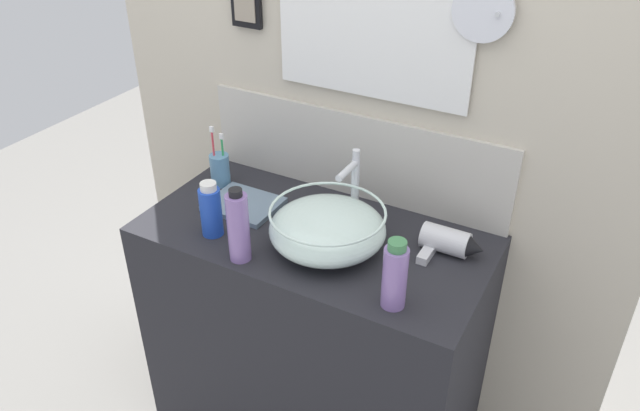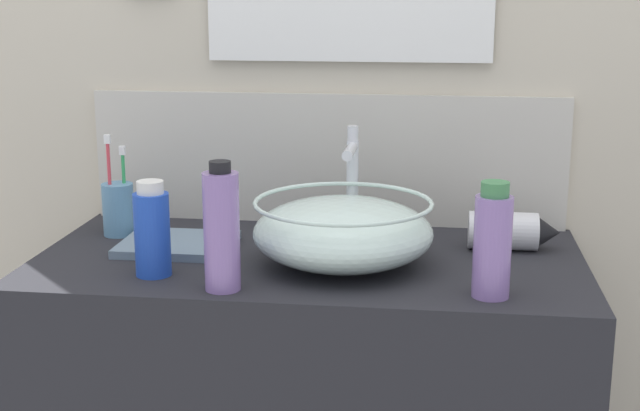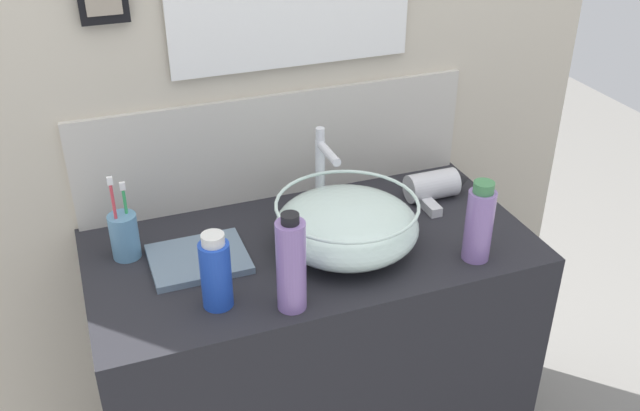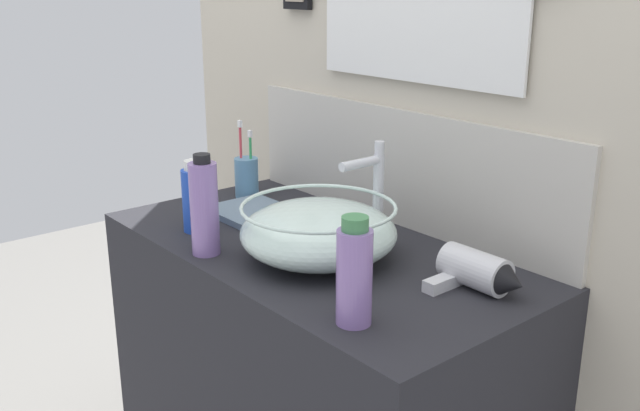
{
  "view_description": "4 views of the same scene",
  "coord_description": "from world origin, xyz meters",
  "px_view_note": "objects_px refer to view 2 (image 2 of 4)",
  "views": [
    {
      "loc": [
        0.74,
        -1.31,
        1.93
      ],
      "look_at": [
        0.02,
        0.0,
        0.99
      ],
      "focal_mm": 35.0,
      "sensor_mm": 36.0,
      "label": 1
    },
    {
      "loc": [
        0.23,
        -1.59,
        1.39
      ],
      "look_at": [
        0.02,
        0.0,
        0.99
      ],
      "focal_mm": 50.0,
      "sensor_mm": 36.0,
      "label": 2
    },
    {
      "loc": [
        -0.47,
        -1.31,
        1.81
      ],
      "look_at": [
        0.02,
        0.0,
        0.99
      ],
      "focal_mm": 40.0,
      "sensor_mm": 36.0,
      "label": 3
    },
    {
      "loc": [
        1.14,
        -0.94,
        1.46
      ],
      "look_at": [
        0.02,
        0.0,
        0.99
      ],
      "focal_mm": 40.0,
      "sensor_mm": 36.0,
      "label": 4
    }
  ],
  "objects_px": {
    "toothbrush_cup": "(118,208)",
    "spray_bottle": "(152,231)",
    "faucet": "(352,176)",
    "lotion_bottle": "(493,243)",
    "hair_drier": "(510,232)",
    "glass_bowl_sink": "(343,231)",
    "shampoo_bottle": "(222,230)",
    "hand_towel": "(178,244)"
  },
  "relations": [
    {
      "from": "faucet",
      "to": "hair_drier",
      "type": "height_order",
      "value": "faucet"
    },
    {
      "from": "spray_bottle",
      "to": "toothbrush_cup",
      "type": "bearing_deg",
      "value": 121.83
    },
    {
      "from": "faucet",
      "to": "shampoo_bottle",
      "type": "bearing_deg",
      "value": -120.27
    },
    {
      "from": "faucet",
      "to": "spray_bottle",
      "type": "distance_m",
      "value": 0.42
    },
    {
      "from": "shampoo_bottle",
      "to": "hand_towel",
      "type": "xyz_separation_m",
      "value": [
        -0.15,
        0.23,
        -0.1
      ]
    },
    {
      "from": "faucet",
      "to": "spray_bottle",
      "type": "relative_size",
      "value": 1.36
    },
    {
      "from": "glass_bowl_sink",
      "to": "lotion_bottle",
      "type": "bearing_deg",
      "value": -27.86
    },
    {
      "from": "faucet",
      "to": "lotion_bottle",
      "type": "relative_size",
      "value": 1.2
    },
    {
      "from": "hair_drier",
      "to": "hand_towel",
      "type": "relative_size",
      "value": 0.81
    },
    {
      "from": "glass_bowl_sink",
      "to": "toothbrush_cup",
      "type": "bearing_deg",
      "value": 163.15
    },
    {
      "from": "glass_bowl_sink",
      "to": "toothbrush_cup",
      "type": "xyz_separation_m",
      "value": [
        -0.48,
        0.14,
        -0.01
      ]
    },
    {
      "from": "lotion_bottle",
      "to": "shampoo_bottle",
      "type": "bearing_deg",
      "value": -176.97
    },
    {
      "from": "toothbrush_cup",
      "to": "hand_towel",
      "type": "height_order",
      "value": "toothbrush_cup"
    },
    {
      "from": "glass_bowl_sink",
      "to": "faucet",
      "type": "xyz_separation_m",
      "value": [
        0.0,
        0.16,
        0.07
      ]
    },
    {
      "from": "hair_drier",
      "to": "hand_towel",
      "type": "bearing_deg",
      "value": -173.39
    },
    {
      "from": "lotion_bottle",
      "to": "hand_towel",
      "type": "bearing_deg",
      "value": 161.13
    },
    {
      "from": "hair_drier",
      "to": "toothbrush_cup",
      "type": "bearing_deg",
      "value": 179.59
    },
    {
      "from": "faucet",
      "to": "shampoo_bottle",
      "type": "xyz_separation_m",
      "value": [
        -0.19,
        -0.32,
        -0.03
      ]
    },
    {
      "from": "glass_bowl_sink",
      "to": "faucet",
      "type": "height_order",
      "value": "faucet"
    },
    {
      "from": "glass_bowl_sink",
      "to": "hair_drier",
      "type": "relative_size",
      "value": 1.88
    },
    {
      "from": "hair_drier",
      "to": "shampoo_bottle",
      "type": "height_order",
      "value": "shampoo_bottle"
    },
    {
      "from": "shampoo_bottle",
      "to": "hand_towel",
      "type": "distance_m",
      "value": 0.28
    },
    {
      "from": "faucet",
      "to": "hand_towel",
      "type": "height_order",
      "value": "faucet"
    },
    {
      "from": "toothbrush_cup",
      "to": "lotion_bottle",
      "type": "bearing_deg",
      "value": -20.92
    },
    {
      "from": "toothbrush_cup",
      "to": "shampoo_bottle",
      "type": "distance_m",
      "value": 0.42
    },
    {
      "from": "faucet",
      "to": "hand_towel",
      "type": "xyz_separation_m",
      "value": [
        -0.33,
        -0.09,
        -0.13
      ]
    },
    {
      "from": "lotion_bottle",
      "to": "hand_towel",
      "type": "relative_size",
      "value": 0.9
    },
    {
      "from": "glass_bowl_sink",
      "to": "faucet",
      "type": "bearing_deg",
      "value": 90.0
    },
    {
      "from": "toothbrush_cup",
      "to": "hair_drier",
      "type": "bearing_deg",
      "value": -0.41
    },
    {
      "from": "lotion_bottle",
      "to": "shampoo_bottle",
      "type": "relative_size",
      "value": 0.88
    },
    {
      "from": "faucet",
      "to": "hand_towel",
      "type": "distance_m",
      "value": 0.37
    },
    {
      "from": "hand_towel",
      "to": "faucet",
      "type": "bearing_deg",
      "value": 15.68
    },
    {
      "from": "faucet",
      "to": "hair_drier",
      "type": "xyz_separation_m",
      "value": [
        0.31,
        -0.02,
        -0.1
      ]
    },
    {
      "from": "toothbrush_cup",
      "to": "spray_bottle",
      "type": "bearing_deg",
      "value": -58.17
    },
    {
      "from": "faucet",
      "to": "hand_towel",
      "type": "bearing_deg",
      "value": -164.32
    },
    {
      "from": "lotion_bottle",
      "to": "faucet",
      "type": "bearing_deg",
      "value": 131.32
    },
    {
      "from": "toothbrush_cup",
      "to": "hand_towel",
      "type": "relative_size",
      "value": 0.98
    },
    {
      "from": "glass_bowl_sink",
      "to": "spray_bottle",
      "type": "distance_m",
      "value": 0.34
    },
    {
      "from": "shampoo_bottle",
      "to": "hair_drier",
      "type": "bearing_deg",
      "value": 31.15
    },
    {
      "from": "faucet",
      "to": "shampoo_bottle",
      "type": "distance_m",
      "value": 0.37
    },
    {
      "from": "shampoo_bottle",
      "to": "hand_towel",
      "type": "relative_size",
      "value": 1.03
    },
    {
      "from": "glass_bowl_sink",
      "to": "hair_drier",
      "type": "distance_m",
      "value": 0.34
    }
  ]
}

